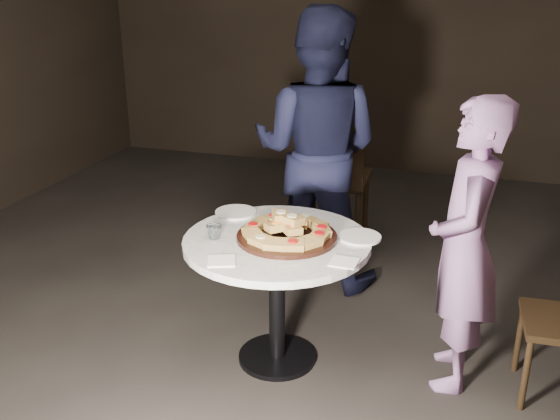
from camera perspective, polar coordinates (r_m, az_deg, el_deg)
name	(u,v)px	position (r m, az deg, el deg)	size (l,w,h in m)	color
floor	(296,357)	(3.37, 1.45, -13.29)	(7.00, 7.00, 0.00)	black
table	(277,262)	(3.08, -0.28, -4.80)	(1.11, 1.11, 0.69)	black
serving_board	(287,237)	(3.02, 0.63, -2.45)	(0.49, 0.49, 0.02)	black
focaccia_pile	(287,228)	(3.00, 0.68, -1.65)	(0.43, 0.43, 0.12)	#A78040
plate_left	(236,212)	(3.34, -4.08, -0.21)	(0.22, 0.22, 0.01)	white
plate_right	(360,237)	(3.05, 7.31, -2.45)	(0.21, 0.21, 0.01)	white
water_glass	(214,232)	(3.03, -6.06, -2.01)	(0.08, 0.08, 0.07)	silver
napkin_near	(222,261)	(2.81, -5.36, -4.64)	(0.12, 0.12, 0.01)	white
napkin_far	(344,262)	(2.80, 5.88, -4.76)	(0.12, 0.12, 0.01)	white
chair_far	(333,172)	(4.39, 4.85, 3.45)	(0.49, 0.51, 1.01)	black
diner_navy	(317,151)	(3.87, 3.36, 5.45)	(0.84, 0.65, 1.73)	black
diner_teal	(465,247)	(3.01, 16.57, -3.29)	(0.52, 0.34, 1.41)	#86639A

